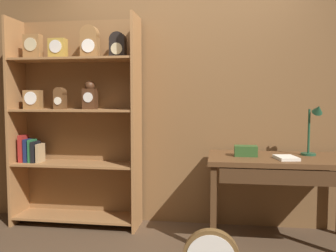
{
  "coord_description": "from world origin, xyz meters",
  "views": [
    {
      "loc": [
        0.38,
        -2.39,
        1.28
      ],
      "look_at": [
        -0.09,
        0.82,
        1.03
      ],
      "focal_mm": 38.38,
      "sensor_mm": 36.0,
      "label": 1
    }
  ],
  "objects_px": {
    "desk_lamp": "(314,127)",
    "bookshelf": "(74,117)",
    "workbench": "(283,167)",
    "open_repair_manual": "(286,158)",
    "toolbox_small": "(246,151)"
  },
  "relations": [
    {
      "from": "open_repair_manual",
      "to": "bookshelf",
      "type": "bearing_deg",
      "value": 158.26
    },
    {
      "from": "toolbox_small",
      "to": "workbench",
      "type": "bearing_deg",
      "value": -4.57
    },
    {
      "from": "bookshelf",
      "to": "workbench",
      "type": "distance_m",
      "value": 2.06
    },
    {
      "from": "open_repair_manual",
      "to": "toolbox_small",
      "type": "bearing_deg",
      "value": 147.44
    },
    {
      "from": "toolbox_small",
      "to": "open_repair_manual",
      "type": "relative_size",
      "value": 0.9
    },
    {
      "from": "desk_lamp",
      "to": "open_repair_manual",
      "type": "distance_m",
      "value": 0.43
    },
    {
      "from": "workbench",
      "to": "toolbox_small",
      "type": "bearing_deg",
      "value": 175.43
    },
    {
      "from": "bookshelf",
      "to": "desk_lamp",
      "type": "xyz_separation_m",
      "value": [
        2.28,
        -0.13,
        -0.07
      ]
    },
    {
      "from": "workbench",
      "to": "bookshelf",
      "type": "bearing_deg",
      "value": 172.48
    },
    {
      "from": "toolbox_small",
      "to": "open_repair_manual",
      "type": "bearing_deg",
      "value": -21.08
    },
    {
      "from": "toolbox_small",
      "to": "open_repair_manual",
      "type": "height_order",
      "value": "toolbox_small"
    },
    {
      "from": "desk_lamp",
      "to": "bookshelf",
      "type": "bearing_deg",
      "value": 176.62
    },
    {
      "from": "toolbox_small",
      "to": "open_repair_manual",
      "type": "distance_m",
      "value": 0.35
    },
    {
      "from": "bookshelf",
      "to": "workbench",
      "type": "bearing_deg",
      "value": -7.52
    },
    {
      "from": "bookshelf",
      "to": "workbench",
      "type": "xyz_separation_m",
      "value": [
        2.0,
        -0.26,
        -0.41
      ]
    }
  ]
}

